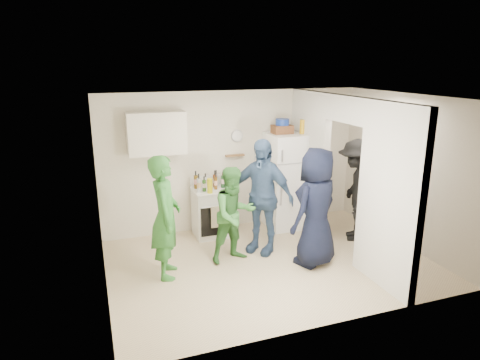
% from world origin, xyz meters
% --- Properties ---
extents(floor, '(4.80, 4.80, 0.00)m').
position_xyz_m(floor, '(0.00, 0.00, 0.00)').
color(floor, '#CCBC90').
rests_on(floor, ground).
extents(wall_back, '(4.80, 0.00, 4.80)m').
position_xyz_m(wall_back, '(0.00, 1.70, 1.25)').
color(wall_back, silver).
rests_on(wall_back, floor).
extents(wall_front, '(4.80, 0.00, 4.80)m').
position_xyz_m(wall_front, '(0.00, -1.70, 1.25)').
color(wall_front, silver).
rests_on(wall_front, floor).
extents(wall_left, '(0.00, 3.40, 3.40)m').
position_xyz_m(wall_left, '(-2.40, 0.00, 1.25)').
color(wall_left, silver).
rests_on(wall_left, floor).
extents(wall_right, '(0.00, 3.40, 3.40)m').
position_xyz_m(wall_right, '(2.40, 0.00, 1.25)').
color(wall_right, silver).
rests_on(wall_right, floor).
extents(ceiling, '(4.80, 4.80, 0.00)m').
position_xyz_m(ceiling, '(0.00, 0.00, 2.50)').
color(ceiling, white).
rests_on(ceiling, wall_back).
extents(partition_pier_back, '(0.12, 1.20, 2.50)m').
position_xyz_m(partition_pier_back, '(1.20, 1.10, 1.25)').
color(partition_pier_back, silver).
rests_on(partition_pier_back, floor).
extents(partition_pier_front, '(0.12, 1.20, 2.50)m').
position_xyz_m(partition_pier_front, '(1.20, -1.10, 1.25)').
color(partition_pier_front, silver).
rests_on(partition_pier_front, floor).
extents(partition_header, '(0.12, 1.00, 0.40)m').
position_xyz_m(partition_header, '(1.20, 0.00, 2.30)').
color(partition_header, silver).
rests_on(partition_header, partition_pier_back).
extents(stove, '(0.71, 0.59, 0.85)m').
position_xyz_m(stove, '(-0.50, 1.37, 0.43)').
color(stove, white).
rests_on(stove, floor).
extents(upper_cabinet, '(0.95, 0.34, 0.70)m').
position_xyz_m(upper_cabinet, '(-1.40, 1.52, 1.85)').
color(upper_cabinet, silver).
rests_on(upper_cabinet, wall_back).
extents(fridge, '(0.72, 0.70, 1.74)m').
position_xyz_m(fridge, '(0.90, 1.34, 0.87)').
color(fridge, white).
rests_on(fridge, floor).
extents(wicker_basket, '(0.35, 0.25, 0.15)m').
position_xyz_m(wicker_basket, '(0.80, 1.39, 1.82)').
color(wicker_basket, brown).
rests_on(wicker_basket, fridge).
extents(blue_bowl, '(0.24, 0.24, 0.11)m').
position_xyz_m(blue_bowl, '(0.80, 1.39, 1.95)').
color(blue_bowl, navy).
rests_on(blue_bowl, wicker_basket).
extents(yellow_cup_stack_top, '(0.09, 0.09, 0.25)m').
position_xyz_m(yellow_cup_stack_top, '(1.12, 1.24, 1.87)').
color(yellow_cup_stack_top, gold).
rests_on(yellow_cup_stack_top, fridge).
extents(wall_clock, '(0.22, 0.02, 0.22)m').
position_xyz_m(wall_clock, '(0.05, 1.68, 1.70)').
color(wall_clock, white).
rests_on(wall_clock, wall_back).
extents(spice_shelf, '(0.35, 0.08, 0.03)m').
position_xyz_m(spice_shelf, '(0.00, 1.65, 1.35)').
color(spice_shelf, olive).
rests_on(spice_shelf, wall_back).
extents(nook_window, '(0.03, 0.70, 0.80)m').
position_xyz_m(nook_window, '(2.38, 0.20, 1.65)').
color(nook_window, black).
rests_on(nook_window, wall_right).
extents(nook_window_frame, '(0.04, 0.76, 0.86)m').
position_xyz_m(nook_window_frame, '(2.36, 0.20, 1.65)').
color(nook_window_frame, white).
rests_on(nook_window_frame, wall_right).
extents(nook_valance, '(0.04, 0.82, 0.18)m').
position_xyz_m(nook_valance, '(2.34, 0.20, 2.00)').
color(nook_valance, white).
rests_on(nook_valance, wall_right).
extents(yellow_cup_stack_stove, '(0.09, 0.09, 0.25)m').
position_xyz_m(yellow_cup_stack_stove, '(-0.62, 1.15, 0.98)').
color(yellow_cup_stack_stove, yellow).
rests_on(yellow_cup_stack_stove, stove).
extents(red_cup, '(0.09, 0.09, 0.12)m').
position_xyz_m(red_cup, '(-0.28, 1.17, 0.91)').
color(red_cup, '#BD0C36').
rests_on(red_cup, stove).
extents(person_green_left, '(0.55, 0.72, 1.77)m').
position_xyz_m(person_green_left, '(-1.54, 0.16, 0.89)').
color(person_green_left, '#347C31').
rests_on(person_green_left, floor).
extents(person_green_center, '(0.82, 0.69, 1.49)m').
position_xyz_m(person_green_center, '(-0.48, 0.29, 0.74)').
color(person_green_center, '#3D8139').
rests_on(person_green_center, floor).
extents(person_denim, '(1.05, 1.12, 1.85)m').
position_xyz_m(person_denim, '(0.04, 0.47, 0.93)').
color(person_denim, '#375079').
rests_on(person_denim, floor).
extents(person_navy, '(1.04, 0.90, 1.80)m').
position_xyz_m(person_navy, '(0.63, -0.22, 0.90)').
color(person_navy, black).
rests_on(person_navy, floor).
extents(person_nook, '(1.10, 1.30, 1.74)m').
position_xyz_m(person_nook, '(1.74, 0.41, 0.87)').
color(person_nook, black).
rests_on(person_nook, floor).
extents(bottle_a, '(0.07, 0.07, 0.31)m').
position_xyz_m(bottle_a, '(-0.77, 1.49, 1.01)').
color(bottle_a, brown).
rests_on(bottle_a, stove).
extents(bottle_b, '(0.06, 0.06, 0.26)m').
position_xyz_m(bottle_b, '(-0.68, 1.28, 0.98)').
color(bottle_b, '#234F1A').
rests_on(bottle_b, stove).
extents(bottle_c, '(0.07, 0.07, 0.25)m').
position_xyz_m(bottle_c, '(-0.59, 1.51, 0.98)').
color(bottle_c, silver).
rests_on(bottle_c, stove).
extents(bottle_d, '(0.06, 0.06, 0.29)m').
position_xyz_m(bottle_d, '(-0.46, 1.33, 1.00)').
color(bottle_d, brown).
rests_on(bottle_d, stove).
extents(bottle_e, '(0.07, 0.07, 0.28)m').
position_xyz_m(bottle_e, '(-0.39, 1.55, 0.99)').
color(bottle_e, '#8F989F').
rests_on(bottle_e, stove).
extents(bottle_f, '(0.08, 0.08, 0.28)m').
position_xyz_m(bottle_f, '(-0.31, 1.39, 0.99)').
color(bottle_f, '#173F1C').
rests_on(bottle_f, stove).
extents(bottle_g, '(0.08, 0.08, 0.29)m').
position_xyz_m(bottle_g, '(-0.25, 1.53, 0.99)').
color(bottle_g, olive).
rests_on(bottle_g, stove).
extents(bottle_h, '(0.07, 0.07, 0.33)m').
position_xyz_m(bottle_h, '(-0.78, 1.25, 1.01)').
color(bottle_h, '#B3BABF').
rests_on(bottle_h, stove).
extents(bottle_i, '(0.07, 0.07, 0.30)m').
position_xyz_m(bottle_i, '(-0.44, 1.46, 1.00)').
color(bottle_i, brown).
rests_on(bottle_i, stove).
extents(bottle_j, '(0.06, 0.06, 0.26)m').
position_xyz_m(bottle_j, '(-0.18, 1.28, 0.98)').
color(bottle_j, '#205A1E').
rests_on(bottle_j, stove).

